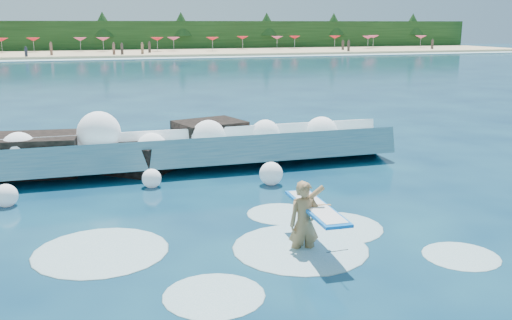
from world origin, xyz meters
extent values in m
plane|color=#082443|center=(0.00, 0.00, 0.00)|extent=(200.00, 200.00, 0.00)
cube|color=tan|center=(0.00, 78.00, 0.20)|extent=(140.00, 20.00, 0.40)
cube|color=silver|center=(0.00, 67.00, 0.04)|extent=(140.00, 5.00, 0.08)
cube|color=black|center=(0.00, 88.00, 2.50)|extent=(140.00, 4.00, 5.00)
cube|color=teal|center=(-1.39, 6.48, 0.44)|extent=(17.70, 2.69, 1.48)
cube|color=white|center=(-1.39, 7.28, 0.88)|extent=(17.70, 1.25, 0.69)
cube|color=black|center=(-4.17, 7.16, 0.50)|extent=(2.87, 2.30, 1.43)
cube|color=black|center=(-1.17, 6.36, 0.39)|extent=(2.51, 2.45, 1.10)
cube|color=black|center=(1.53, 7.56, 0.54)|extent=(2.60, 2.30, 1.54)
imported|color=#A0774A|center=(1.52, -1.29, 0.59)|extent=(0.70, 0.50, 1.80)
cube|color=blue|center=(1.80, -1.24, 0.90)|extent=(0.65, 2.49, 0.06)
cube|color=white|center=(1.80, -1.24, 0.92)|extent=(0.54, 2.28, 0.06)
cylinder|color=black|center=(1.70, -2.49, 0.45)|extent=(0.01, 0.91, 0.43)
sphere|color=white|center=(-4.61, 6.70, 0.90)|extent=(1.05, 1.05, 1.05)
sphere|color=white|center=(-2.22, 6.84, 1.24)|extent=(1.37, 1.37, 1.37)
sphere|color=white|center=(-0.64, 6.29, 0.76)|extent=(0.97, 0.97, 0.97)
sphere|color=white|center=(1.25, 6.48, 0.96)|extent=(1.14, 1.14, 1.14)
sphere|color=white|center=(3.33, 6.80, 0.89)|extent=(1.00, 1.00, 1.00)
sphere|color=white|center=(5.36, 6.62, 0.85)|extent=(1.16, 1.16, 1.16)
sphere|color=white|center=(-4.74, 3.80, 0.28)|extent=(0.61, 0.61, 0.61)
sphere|color=white|center=(-0.90, 4.45, 0.26)|extent=(0.56, 0.56, 0.56)
sphere|color=white|center=(2.48, 3.65, 0.34)|extent=(0.69, 0.69, 0.69)
ellipsoid|color=silver|center=(1.51, -1.13, 0.00)|extent=(2.91, 2.91, 0.15)
ellipsoid|color=silver|center=(-0.73, -2.70, 0.00)|extent=(1.82, 1.82, 0.09)
ellipsoid|color=silver|center=(2.75, -0.20, 0.00)|extent=(2.25, 2.25, 0.11)
ellipsoid|color=silver|center=(-2.53, -0.07, 0.00)|extent=(2.83, 2.83, 0.14)
ellipsoid|color=silver|center=(1.86, 1.10, 0.00)|extent=(1.70, 1.70, 0.09)
ellipsoid|color=silver|center=(4.49, -2.51, 0.00)|extent=(1.57, 1.57, 0.08)
cone|color=red|center=(-13.20, 81.29, 2.25)|extent=(2.00, 2.00, 0.50)
cone|color=red|center=(-8.83, 81.98, 2.25)|extent=(2.00, 2.00, 0.50)
cone|color=#CC3C64|center=(-2.06, 81.03, 2.25)|extent=(2.00, 2.00, 0.50)
cone|color=#CC3C64|center=(1.30, 80.42, 2.25)|extent=(2.00, 2.00, 0.50)
cone|color=red|center=(9.35, 78.90, 2.25)|extent=(2.00, 2.00, 0.50)
cone|color=#CC3C64|center=(11.97, 79.40, 2.25)|extent=(2.00, 2.00, 0.50)
cone|color=red|center=(17.79, 77.52, 2.25)|extent=(2.00, 2.00, 0.50)
cone|color=red|center=(24.11, 82.47, 2.25)|extent=(2.00, 2.00, 0.50)
cone|color=#CC3C64|center=(29.73, 80.94, 2.25)|extent=(2.00, 2.00, 0.50)
cone|color=red|center=(33.42, 82.31, 2.25)|extent=(2.00, 2.00, 0.50)
cone|color=red|center=(40.49, 81.19, 2.25)|extent=(2.00, 2.00, 0.50)
cone|color=#CC3C64|center=(45.22, 77.99, 2.25)|extent=(2.00, 2.00, 0.50)
cone|color=#CC3C64|center=(48.54, 82.19, 2.25)|extent=(2.00, 2.00, 0.50)
cone|color=#CC3C64|center=(55.79, 78.24, 2.25)|extent=(2.00, 2.00, 0.50)
cube|color=#8C664C|center=(-6.37, 78.97, 1.13)|extent=(0.35, 0.22, 1.47)
cube|color=#262633|center=(0.58, 70.50, 1.14)|extent=(0.35, 0.22, 1.48)
cube|color=#3F332D|center=(12.92, 69.58, 0.78)|extent=(0.35, 0.22, 1.41)
cube|color=#8C664C|center=(-7.69, 75.97, 1.14)|extent=(0.35, 0.22, 1.48)
cube|color=brown|center=(3.88, 77.57, 1.15)|extent=(0.35, 0.22, 1.49)
cube|color=#8C664C|center=(47.84, 71.28, 1.19)|extent=(0.35, 0.22, 1.58)
cube|color=#262633|center=(50.86, 69.83, 0.85)|extent=(0.35, 0.22, 1.54)
cube|color=#8C664C|center=(-3.28, 68.78, 0.78)|extent=(0.35, 0.22, 1.39)
cube|color=#8C664C|center=(-5.47, 68.96, 0.78)|extent=(0.35, 0.22, 1.40)
cube|color=brown|center=(-6.27, 72.23, 1.12)|extent=(0.35, 0.22, 1.44)
cube|color=#262633|center=(14.26, 69.10, 0.78)|extent=(0.35, 0.22, 1.39)
camera|label=1|loc=(-2.73, -11.62, 4.63)|focal=40.00mm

